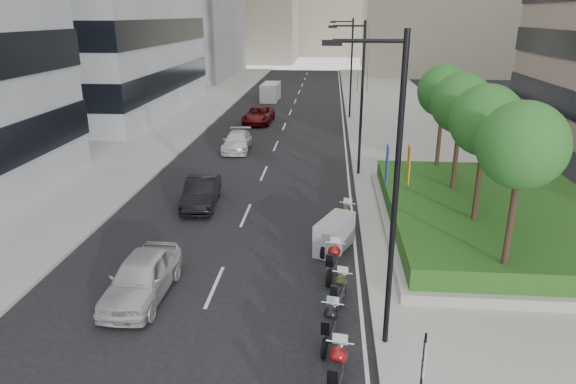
# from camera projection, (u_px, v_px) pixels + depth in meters

# --- Properties ---
(ground) EXTENTS (160.00, 160.00, 0.00)m
(ground) POSITION_uv_depth(u_px,v_px,m) (236.00, 359.00, 14.65)
(ground) COLOR black
(ground) RESTS_ON ground
(sidewalk_right) EXTENTS (10.00, 100.00, 0.15)m
(sidewalk_right) POSITION_uv_depth(u_px,v_px,m) (409.00, 133.00, 42.17)
(sidewalk_right) COLOR #9E9B93
(sidewalk_right) RESTS_ON ground
(sidewalk_left) EXTENTS (8.00, 100.00, 0.15)m
(sidewalk_left) POSITION_uv_depth(u_px,v_px,m) (160.00, 128.00, 43.81)
(sidewalk_left) COLOR #9E9B93
(sidewalk_left) RESTS_ON ground
(lane_edge) EXTENTS (0.12, 100.00, 0.01)m
(lane_edge) POSITION_uv_depth(u_px,v_px,m) (344.00, 133.00, 42.60)
(lane_edge) COLOR silver
(lane_edge) RESTS_ON ground
(lane_centre) EXTENTS (0.12, 100.00, 0.01)m
(lane_centre) POSITION_uv_depth(u_px,v_px,m) (282.00, 131.00, 43.01)
(lane_centre) COLOR silver
(lane_centre) RESTS_ON ground
(planter) EXTENTS (10.00, 14.00, 0.40)m
(planter) POSITION_uv_depth(u_px,v_px,m) (494.00, 224.00, 23.17)
(planter) COLOR #9E9D93
(planter) RESTS_ON sidewalk_right
(hedge) EXTENTS (9.40, 13.40, 0.80)m
(hedge) POSITION_uv_depth(u_px,v_px,m) (495.00, 211.00, 22.97)
(hedge) COLOR #124215
(hedge) RESTS_ON planter
(tree_0) EXTENTS (2.80, 2.80, 6.30)m
(tree_0) POSITION_uv_depth(u_px,v_px,m) (522.00, 146.00, 15.97)
(tree_0) COLOR #332319
(tree_0) RESTS_ON planter
(tree_1) EXTENTS (2.80, 2.80, 6.30)m
(tree_1) POSITION_uv_depth(u_px,v_px,m) (486.00, 121.00, 19.74)
(tree_1) COLOR #332319
(tree_1) RESTS_ON planter
(tree_2) EXTENTS (2.80, 2.80, 6.30)m
(tree_2) POSITION_uv_depth(u_px,v_px,m) (462.00, 104.00, 23.50)
(tree_2) COLOR #332319
(tree_2) RESTS_ON planter
(tree_3) EXTENTS (2.80, 2.80, 6.30)m
(tree_3) POSITION_uv_depth(u_px,v_px,m) (444.00, 91.00, 27.27)
(tree_3) COLOR #332319
(tree_3) RESTS_ON planter
(lamp_post_0) EXTENTS (2.34, 0.45, 9.00)m
(lamp_post_0) POSITION_uv_depth(u_px,v_px,m) (390.00, 183.00, 13.61)
(lamp_post_0) COLOR black
(lamp_post_0) RESTS_ON ground
(lamp_post_1) EXTENTS (2.34, 0.45, 9.00)m
(lamp_post_1) POSITION_uv_depth(u_px,v_px,m) (359.00, 92.00, 29.61)
(lamp_post_1) COLOR black
(lamp_post_1) RESTS_ON ground
(lamp_post_2) EXTENTS (2.34, 0.45, 9.00)m
(lamp_post_2) POSITION_uv_depth(u_px,v_px,m) (350.00, 64.00, 46.56)
(lamp_post_2) COLOR black
(lamp_post_2) RESTS_ON ground
(parking_sign) EXTENTS (0.06, 0.32, 2.50)m
(parking_sign) POSITION_uv_depth(u_px,v_px,m) (422.00, 372.00, 11.92)
(parking_sign) COLOR black
(parking_sign) RESTS_ON ground
(motorcycle_1) EXTENTS (0.75, 2.24, 1.12)m
(motorcycle_1) POSITION_uv_depth(u_px,v_px,m) (337.00, 370.00, 13.26)
(motorcycle_1) COLOR black
(motorcycle_1) RESTS_ON ground
(motorcycle_2) EXTENTS (0.69, 2.07, 1.04)m
(motorcycle_2) POSITION_uv_depth(u_px,v_px,m) (329.00, 325.00, 15.27)
(motorcycle_2) COLOR black
(motorcycle_2) RESTS_ON ground
(motorcycle_3) EXTENTS (0.77, 2.03, 1.03)m
(motorcycle_3) POSITION_uv_depth(u_px,v_px,m) (339.00, 291.00, 17.16)
(motorcycle_3) COLOR black
(motorcycle_3) RESTS_ON ground
(motorcycle_4) EXTENTS (0.75, 2.24, 1.12)m
(motorcycle_4) POSITION_uv_depth(u_px,v_px,m) (333.00, 261.00, 19.14)
(motorcycle_4) COLOR black
(motorcycle_4) RESTS_ON ground
(motorcycle_5) EXTENTS (1.77, 2.49, 1.40)m
(motorcycle_5) POSITION_uv_depth(u_px,v_px,m) (334.00, 235.00, 21.18)
(motorcycle_5) COLOR black
(motorcycle_5) RESTS_ON ground
(motorcycle_6) EXTENTS (0.94, 2.14, 1.10)m
(motorcycle_6) POSITION_uv_depth(u_px,v_px,m) (344.00, 217.00, 23.33)
(motorcycle_6) COLOR black
(motorcycle_6) RESTS_ON ground
(car_a) EXTENTS (1.89, 4.53, 1.53)m
(car_a) POSITION_uv_depth(u_px,v_px,m) (142.00, 277.00, 17.64)
(car_a) COLOR #B6B6B8
(car_a) RESTS_ON ground
(car_b) EXTENTS (1.88, 4.47, 1.44)m
(car_b) POSITION_uv_depth(u_px,v_px,m) (201.00, 192.00, 26.15)
(car_b) COLOR black
(car_b) RESTS_ON ground
(car_c) EXTENTS (2.06, 4.62, 1.32)m
(car_c) POSITION_uv_depth(u_px,v_px,m) (237.00, 141.00, 36.87)
(car_c) COLOR white
(car_c) RESTS_ON ground
(car_d) EXTENTS (2.56, 5.25, 1.44)m
(car_d) POSITION_uv_depth(u_px,v_px,m) (258.00, 115.00, 46.10)
(car_d) COLOR #600B0C
(car_d) RESTS_ON ground
(delivery_van) EXTENTS (1.90, 4.66, 1.93)m
(delivery_van) POSITION_uv_depth(u_px,v_px,m) (270.00, 93.00, 57.99)
(delivery_van) COLOR white
(delivery_van) RESTS_ON ground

